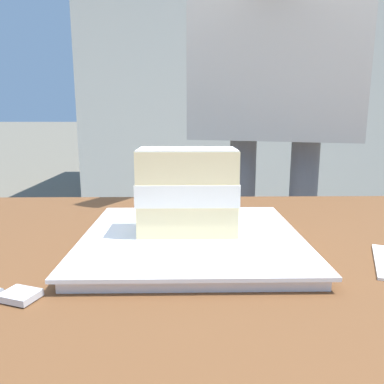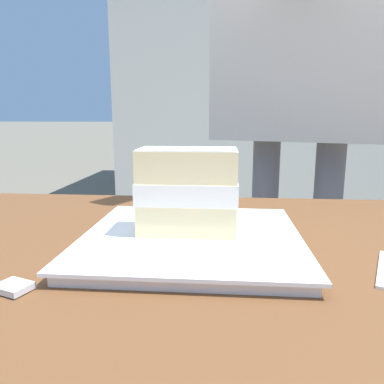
% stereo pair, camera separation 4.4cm
% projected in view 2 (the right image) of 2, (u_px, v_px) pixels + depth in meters
% --- Properties ---
extents(dessert_plate, '(0.26, 0.26, 0.02)m').
position_uv_depth(dessert_plate, '(192.00, 239.00, 0.45)').
color(dessert_plate, white).
rests_on(dessert_plate, patio_table).
extents(cake_slice, '(0.12, 0.07, 0.10)m').
position_uv_depth(cake_slice, '(188.00, 191.00, 0.45)').
color(cake_slice, beige).
rests_on(cake_slice, dessert_plate).
extents(diner_person, '(0.49, 0.63, 1.66)m').
position_uv_depth(diner_person, '(304.00, 35.00, 0.95)').
color(diner_person, slate).
rests_on(diner_person, ground).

